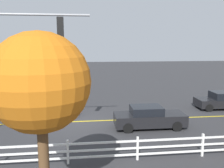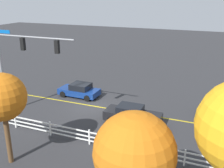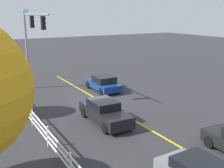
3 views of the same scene
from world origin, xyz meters
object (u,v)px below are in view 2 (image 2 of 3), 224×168
tree_0 (134,153)px  tree_3 (2,98)px  car_3 (132,115)px  car_1 (80,90)px

tree_0 → tree_3: bearing=-9.8°
car_3 → tree_0: bearing=-71.2°
tree_3 → tree_0: bearing=170.2°
tree_3 → car_1: bearing=-82.9°
car_1 → car_3: 7.72m
car_1 → tree_0: bearing=128.5°
tree_0 → tree_3: size_ratio=0.94×
car_1 → tree_0: tree_0 is taller
car_1 → tree_3: tree_3 is taller
car_1 → tree_3: bearing=98.2°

